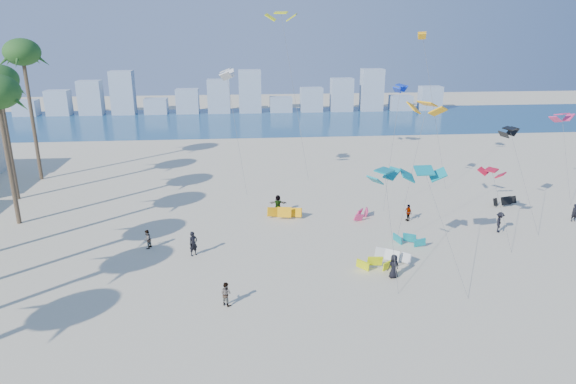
{
  "coord_description": "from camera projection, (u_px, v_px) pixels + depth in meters",
  "views": [
    {
      "loc": [
        -0.4,
        -21.21,
        16.73
      ],
      "look_at": [
        3.0,
        16.0,
        4.5
      ],
      "focal_mm": 31.84,
      "sensor_mm": 36.0,
      "label": 1
    }
  ],
  "objects": [
    {
      "name": "distant_skyline",
      "position": [
        237.0,
        97.0,
        101.86
      ],
      "size": [
        85.0,
        3.0,
        8.4
      ],
      "color": "#9EADBF",
      "rests_on": "ground"
    },
    {
      "name": "kitesurfers_far",
      "position": [
        372.0,
        222.0,
        43.19
      ],
      "size": [
        37.75,
        14.33,
        1.79
      ],
      "color": "black",
      "rests_on": "ground"
    },
    {
      "name": "kitesurfer_near",
      "position": [
        193.0,
        244.0,
        38.7
      ],
      "size": [
        0.84,
        0.79,
        1.92
      ],
      "primitive_type": "imported",
      "rotation": [
        0.0,
        0.0,
        0.65
      ],
      "color": "black",
      "rests_on": "ground"
    },
    {
      "name": "flying_kites",
      "position": [
        390.0,
        94.0,
        45.48
      ],
      "size": [
        36.74,
        30.24,
        18.64
      ],
      "color": "#0C8A94",
      "rests_on": "ground"
    },
    {
      "name": "ground",
      "position": [
        257.0,
        380.0,
        25.32
      ],
      "size": [
        220.0,
        220.0,
        0.0
      ],
      "primitive_type": "plane",
      "color": "beige",
      "rests_on": "ground"
    },
    {
      "name": "grounded_kites",
      "position": [
        381.0,
        228.0,
        42.99
      ],
      "size": [
        25.02,
        13.22,
        1.01
      ],
      "color": "#DAE90C",
      "rests_on": "ground"
    },
    {
      "name": "ocean",
      "position": [
        244.0,
        121.0,
        93.46
      ],
      "size": [
        220.0,
        220.0,
        0.0
      ],
      "primitive_type": "plane",
      "color": "navy",
      "rests_on": "ground"
    },
    {
      "name": "kitesurfer_mid",
      "position": [
        226.0,
        294.0,
        31.86
      ],
      "size": [
        0.96,
        0.93,
        1.55
      ],
      "primitive_type": "imported",
      "rotation": [
        0.0,
        0.0,
        2.48
      ],
      "color": "gray",
      "rests_on": "ground"
    }
  ]
}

